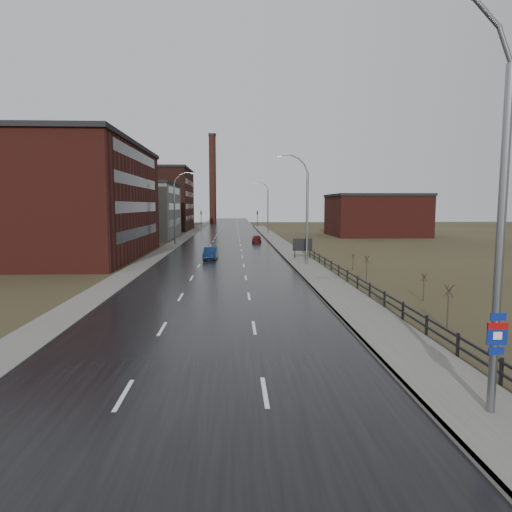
{
  "coord_description": "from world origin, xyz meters",
  "views": [
    {
      "loc": [
        1.31,
        -10.43,
        6.19
      ],
      "look_at": [
        2.7,
        18.26,
        3.0
      ],
      "focal_mm": 32.0,
      "sensor_mm": 36.0,
      "label": 1
    }
  ],
  "objects": [
    {
      "name": "ground",
      "position": [
        0.0,
        0.0,
        0.0
      ],
      "size": [
        320.0,
        320.0,
        0.0
      ],
      "primitive_type": "plane",
      "color": "#2D2819",
      "rests_on": "ground"
    },
    {
      "name": "road",
      "position": [
        0.0,
        60.0,
        0.03
      ],
      "size": [
        14.0,
        300.0,
        0.06
      ],
      "primitive_type": "cube",
      "color": "black",
      "rests_on": "ground"
    },
    {
      "name": "sidewalk_right",
      "position": [
        8.6,
        35.0,
        0.09
      ],
      "size": [
        3.2,
        180.0,
        0.18
      ],
      "primitive_type": "cube",
      "color": "#595651",
      "rests_on": "ground"
    },
    {
      "name": "curb_right",
      "position": [
        7.08,
        35.0,
        0.09
      ],
      "size": [
        0.16,
        180.0,
        0.18
      ],
      "primitive_type": "cube",
      "color": "slate",
      "rests_on": "ground"
    },
    {
      "name": "sidewalk_left",
      "position": [
        -8.2,
        60.0,
        0.06
      ],
      "size": [
        2.4,
        260.0,
        0.12
      ],
      "primitive_type": "cube",
      "color": "#595651",
      "rests_on": "ground"
    },
    {
      "name": "warehouse_near",
      "position": [
        -20.99,
        45.0,
        6.76
      ],
      "size": [
        22.44,
        28.56,
        13.5
      ],
      "color": "#471914",
      "rests_on": "ground"
    },
    {
      "name": "warehouse_mid",
      "position": [
        -17.99,
        78.0,
        5.26
      ],
      "size": [
        16.32,
        20.4,
        10.5
      ],
      "color": "slate",
      "rests_on": "ground"
    },
    {
      "name": "warehouse_far",
      "position": [
        -22.99,
        108.0,
        7.76
      ],
      "size": [
        26.52,
        24.48,
        15.5
      ],
      "color": "#331611",
      "rests_on": "ground"
    },
    {
      "name": "building_right",
      "position": [
        30.3,
        82.0,
        4.26
      ],
      "size": [
        18.36,
        16.32,
        8.5
      ],
      "color": "#471914",
      "rests_on": "ground"
    },
    {
      "name": "smokestack",
      "position": [
        -6.0,
        150.0,
        15.5
      ],
      "size": [
        2.7,
        2.7,
        30.7
      ],
      "color": "#331611",
      "rests_on": "ground"
    },
    {
      "name": "streetlight_main",
      "position": [
        8.47,
        2.0,
        6.06
      ],
      "size": [
        3.91,
        0.29,
        12.11
      ],
      "color": "slate",
      "rests_on": "ground"
    },
    {
      "name": "streetlight_right_mid",
      "position": [
        8.5,
        36.0,
        5.84
      ],
      "size": [
        3.36,
        0.28,
        11.35
      ],
      "color": "slate",
      "rests_on": "ground"
    },
    {
      "name": "streetlight_left",
      "position": [
        -7.7,
        62.0,
        5.84
      ],
      "size": [
        3.36,
        0.28,
        11.35
      ],
      "color": "slate",
      "rests_on": "ground"
    },
    {
      "name": "streetlight_right_far",
      "position": [
        8.5,
        90.0,
        5.84
      ],
      "size": [
        3.36,
        0.28,
        11.35
      ],
      "color": "slate",
      "rests_on": "ground"
    },
    {
      "name": "guardrail",
      "position": [
        10.3,
        18.31,
        0.71
      ],
      "size": [
        0.1,
        53.05,
        1.1
      ],
      "color": "black",
      "rests_on": "ground"
    },
    {
      "name": "shrub_c",
      "position": [
        11.96,
        11.38,
        1.23
      ],
      "size": [
        0.55,
        0.58,
        2.31
      ],
      "color": "#382D23",
      "rests_on": "ground"
    },
    {
      "name": "shrub_d",
      "position": [
        13.62,
        18.2,
        0.98
      ],
      "size": [
        0.44,
        0.47,
        1.85
      ],
      "color": "#382D23",
      "rests_on": "ground"
    },
    {
      "name": "shrub_e",
      "position": [
        11.86,
        25.07,
        1.21
      ],
      "size": [
        0.54,
        0.57,
        2.28
      ],
      "color": "#382D23",
      "rests_on": "ground"
    },
    {
      "name": "shrub_f",
      "position": [
        12.71,
        32.45,
        0.86
      ],
      "size": [
        0.39,
        0.41,
        1.62
      ],
      "color": "#382D23",
      "rests_on": "ground"
    },
    {
      "name": "billboard",
      "position": [
        9.1,
        40.96,
        1.67
      ],
      "size": [
        2.25,
        0.17,
        2.45
      ],
      "color": "black",
      "rests_on": "ground"
    },
    {
      "name": "traffic_light_left",
      "position": [
        -8.0,
        120.0,
        4.6
      ],
      "size": [
        0.58,
        2.73,
        5.3
      ],
      "color": "black",
      "rests_on": "ground"
    },
    {
      "name": "traffic_light_right",
      "position": [
        8.0,
        120.0,
        4.6
      ],
      "size": [
        0.58,
        2.73,
        5.3
      ],
      "color": "black",
      "rests_on": "ground"
    },
    {
      "name": "car_near",
      "position": [
        -1.38,
        41.5,
        0.69
      ],
      "size": [
        1.59,
        4.23,
        1.38
      ],
      "primitive_type": "imported",
      "rotation": [
        0.0,
        0.0,
        -0.03
      ],
      "color": "#0B193B",
      "rests_on": "ground"
    },
    {
      "name": "car_far",
      "position": [
        5.09,
        65.03,
        0.65
      ],
      "size": [
        1.8,
        3.91,
        1.3
      ],
      "primitive_type": "imported",
      "rotation": [
        0.0,
        0.0,
        3.07
      ],
      "color": "#540E11",
      "rests_on": "ground"
    }
  ]
}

